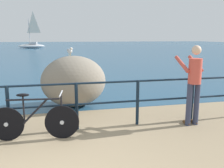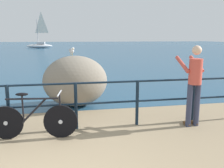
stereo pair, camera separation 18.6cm
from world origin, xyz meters
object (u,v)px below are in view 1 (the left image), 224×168
at_px(bicycle, 35,120).
at_px(person_at_railing, 194,82).
at_px(sailboat, 32,44).
at_px(seagull, 70,51).
at_px(breakwater_boulder_main, 74,81).

height_order(bicycle, person_at_railing, person_at_railing).
relative_size(person_at_railing, sailboat, 0.29).
distance_m(person_at_railing, seagull, 3.40).
height_order(bicycle, breakwater_boulder_main, breakwater_boulder_main).
bearing_deg(bicycle, sailboat, 102.36).
distance_m(breakwater_boulder_main, sailboat, 37.03).
relative_size(seagull, sailboat, 0.06).
bearing_deg(breakwater_boulder_main, sailboat, 97.59).
bearing_deg(breakwater_boulder_main, person_at_railing, -39.70).
relative_size(breakwater_boulder_main, sailboat, 0.29).
relative_size(person_at_railing, breakwater_boulder_main, 0.98).
distance_m(person_at_railing, breakwater_boulder_main, 3.25).
height_order(bicycle, sailboat, sailboat).
bearing_deg(seagull, breakwater_boulder_main, 21.60).
bearing_deg(breakwater_boulder_main, seagull, 130.79).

